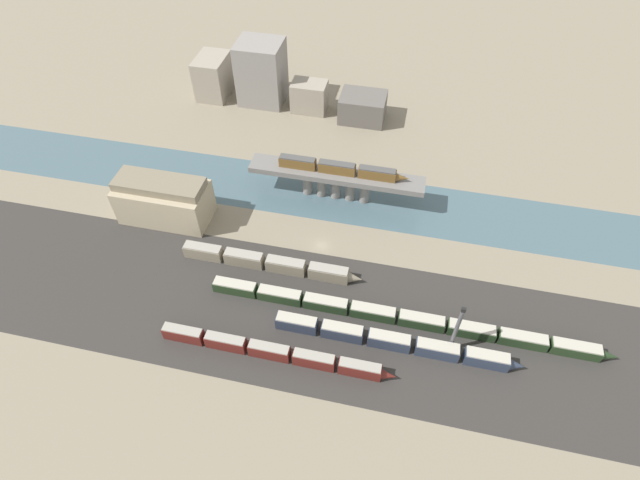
% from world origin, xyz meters
% --- Properties ---
extents(ground_plane, '(400.00, 400.00, 0.00)m').
position_xyz_m(ground_plane, '(0.00, 0.00, 0.00)').
color(ground_plane, gray).
extents(railbed_yard, '(280.00, 42.00, 0.01)m').
position_xyz_m(railbed_yard, '(0.00, -24.00, 0.00)').
color(railbed_yard, '#33302D').
rests_on(railbed_yard, ground).
extents(river_water, '(320.00, 22.52, 0.01)m').
position_xyz_m(river_water, '(0.00, 21.35, 0.00)').
color(river_water, '#47606B').
rests_on(river_water, ground).
extents(bridge, '(53.22, 7.49, 9.77)m').
position_xyz_m(bridge, '(0.00, 21.35, 7.23)').
color(bridge, slate).
rests_on(bridge, ground).
extents(train_on_bridge, '(39.15, 2.63, 3.48)m').
position_xyz_m(train_on_bridge, '(1.46, 21.35, 11.46)').
color(train_on_bridge, brown).
rests_on(train_on_bridge, bridge).
extents(train_yard_near, '(56.79, 2.61, 4.11)m').
position_xyz_m(train_yard_near, '(-3.45, -36.81, 2.02)').
color(train_yard_near, '#5B1E19').
rests_on(train_yard_near, ground).
extents(train_yard_mid, '(59.58, 3.11, 4.03)m').
position_xyz_m(train_yard_mid, '(24.11, -27.89, 1.98)').
color(train_yard_mid, '#2D384C').
rests_on(train_yard_mid, ground).
extents(train_yard_far, '(100.58, 3.13, 3.42)m').
position_xyz_m(train_yard_far, '(25.44, -20.46, 1.68)').
color(train_yard_far, '#23381E').
rests_on(train_yard_far, ground).
extents(train_yard_outer, '(50.18, 3.17, 4.12)m').
position_xyz_m(train_yard_outer, '(-12.02, -10.86, 2.02)').
color(train_yard_outer, gray).
rests_on(train_yard_outer, ground).
extents(warehouse_building, '(26.26, 12.94, 13.91)m').
position_xyz_m(warehouse_building, '(-47.63, 2.00, 6.61)').
color(warehouse_building, tan).
rests_on(warehouse_building, ground).
extents(signal_tower, '(1.00, 0.93, 17.18)m').
position_xyz_m(signal_tower, '(37.31, -25.84, 8.48)').
color(signal_tower, '#4C4C51').
rests_on(signal_tower, ground).
extents(city_block_far_left, '(11.00, 15.32, 15.24)m').
position_xyz_m(city_block_far_left, '(-57.43, 69.31, 7.62)').
color(city_block_far_left, gray).
rests_on(city_block_far_left, ground).
extents(city_block_left, '(16.46, 14.68, 22.98)m').
position_xyz_m(city_block_left, '(-37.92, 69.48, 11.49)').
color(city_block_left, gray).
rests_on(city_block_left, ground).
extents(city_block_center, '(12.83, 8.82, 11.12)m').
position_xyz_m(city_block_center, '(-19.08, 66.59, 5.56)').
color(city_block_center, gray).
rests_on(city_block_center, ground).
extents(city_block_right, '(16.38, 12.75, 9.46)m').
position_xyz_m(city_block_right, '(1.26, 65.16, 4.73)').
color(city_block_right, '#605B56').
rests_on(city_block_right, ground).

